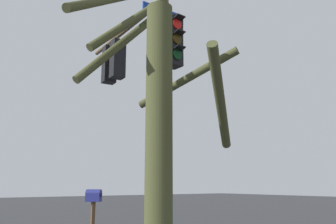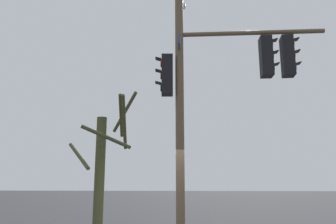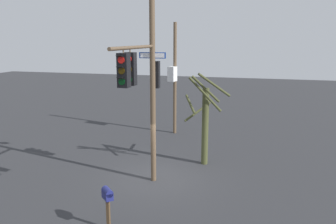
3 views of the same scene
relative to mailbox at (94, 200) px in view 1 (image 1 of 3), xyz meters
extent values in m
cylinder|color=brown|center=(-0.24, -4.02, 3.14)|extent=(0.22, 0.22, 8.49)
cylinder|color=brown|center=(-0.20, -2.08, 4.55)|extent=(0.18, 3.89, 0.12)
cube|color=black|center=(-0.20, -1.70, 3.85)|extent=(0.37, 0.31, 1.10)
cylinder|color=red|center=(-0.20, -1.54, 4.19)|extent=(0.22, 0.03, 0.22)
cube|color=black|center=(-0.19, -1.46, 4.31)|extent=(0.21, 0.16, 0.06)
cylinder|color=#352504|center=(-0.20, -1.54, 3.85)|extent=(0.22, 0.03, 0.22)
cube|color=black|center=(-0.19, -1.46, 3.97)|extent=(0.21, 0.16, 0.06)
cylinder|color=black|center=(-0.20, -1.54, 3.51)|extent=(0.22, 0.03, 0.22)
cube|color=black|center=(-0.19, -1.46, 3.63)|extent=(0.21, 0.16, 0.06)
cylinder|color=brown|center=(-0.20, -1.70, 4.48)|extent=(0.04, 0.04, 0.15)
cube|color=black|center=(-0.19, -1.14, 3.85)|extent=(0.38, 0.33, 1.10)
cylinder|color=red|center=(-0.18, -0.98, 4.19)|extent=(0.22, 0.05, 0.22)
cube|color=black|center=(-0.17, -0.91, 4.31)|extent=(0.22, 0.18, 0.06)
cylinder|color=#352504|center=(-0.18, -0.98, 3.85)|extent=(0.22, 0.05, 0.22)
cube|color=black|center=(-0.17, -0.91, 3.97)|extent=(0.22, 0.18, 0.06)
cylinder|color=black|center=(-0.18, -0.98, 3.51)|extent=(0.22, 0.05, 0.22)
cube|color=black|center=(-0.17, -0.91, 3.63)|extent=(0.22, 0.18, 0.06)
cylinder|color=brown|center=(-0.19, -1.14, 4.48)|extent=(0.04, 0.04, 0.15)
cube|color=black|center=(-0.24, -4.35, 3.40)|extent=(0.38, 0.32, 1.10)
cylinder|color=red|center=(-0.23, -4.52, 3.74)|extent=(0.22, 0.04, 0.22)
cube|color=black|center=(-0.23, -4.59, 3.86)|extent=(0.22, 0.17, 0.06)
cylinder|color=#352504|center=(-0.23, -4.52, 3.40)|extent=(0.22, 0.04, 0.22)
cube|color=black|center=(-0.23, -4.59, 3.52)|extent=(0.22, 0.17, 0.06)
cylinder|color=black|center=(-0.23, -4.52, 3.06)|extent=(0.22, 0.04, 0.22)
cube|color=black|center=(-0.23, -4.59, 3.18)|extent=(0.22, 0.17, 0.06)
cube|color=navy|center=(-0.24, -4.02, 4.20)|extent=(1.10, 0.04, 0.24)
cube|color=white|center=(-0.24, -4.00, 4.20)|extent=(1.00, 0.02, 0.18)
cube|color=#4C3823|center=(0.00, 0.00, -0.58)|extent=(0.10, 0.10, 1.05)
cube|color=navy|center=(0.00, 0.00, 0.06)|extent=(0.48, 0.48, 0.24)
cylinder|color=navy|center=(0.00, 0.00, 0.18)|extent=(0.48, 0.48, 0.24)
cylinder|color=#434727|center=(-2.03, -6.55, 0.74)|extent=(0.31, 0.31, 3.70)
cylinder|color=#434727|center=(-1.56, -7.08, 1.34)|extent=(1.19, 1.05, 0.89)
cylinder|color=#434727|center=(-2.10, -5.83, 2.42)|extent=(1.52, 0.26, 1.56)
cylinder|color=#434727|center=(-1.36, -6.22, 1.87)|extent=(0.77, 1.42, 0.67)
cylinder|color=#434727|center=(-2.10, -5.94, 2.65)|extent=(1.30, 0.26, 1.21)
cylinder|color=#434727|center=(-2.50, -5.91, 2.84)|extent=(1.39, 1.06, 1.15)
camera|label=1|loc=(-4.14, -9.72, 0.44)|focal=35.95mm
camera|label=2|loc=(8.06, -3.93, 0.67)|focal=34.51mm
camera|label=3|loc=(-4.37, 8.97, 4.86)|focal=36.26mm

